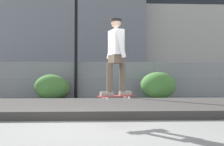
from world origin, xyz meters
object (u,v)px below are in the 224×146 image
object	(u,v)px
street_lamp	(76,7)
shrub_center	(56,88)
skateboard	(116,96)
parked_car_near	(42,81)
shrub_right	(158,86)
skater	(116,52)
shrub_left	(51,87)
parked_car_mid	(145,81)

from	to	relation	value
street_lamp	shrub_center	xyz separation A→B (m)	(-0.95, -0.16, -4.09)
skateboard	street_lamp	world-z (taller)	street_lamp
parked_car_near	street_lamp	bearing A→B (deg)	-54.37
street_lamp	shrub_right	size ratio (longest dim) A/B	4.47
shrub_right	shrub_center	bearing A→B (deg)	172.28
skater	shrub_right	bearing A→B (deg)	68.94
street_lamp	shrub_left	distance (m)	4.22
parked_car_mid	shrub_left	xyz separation A→B (m)	(-5.31, -4.50, -0.25)
parked_car_mid	shrub_center	distance (m)	6.50
shrub_left	shrub_center	world-z (taller)	shrub_left
parked_car_near	shrub_right	distance (m)	7.91
parked_car_near	shrub_left	distance (m)	4.56
shrub_right	skateboard	bearing A→B (deg)	-111.06
parked_car_mid	shrub_left	world-z (taller)	parked_car_mid
parked_car_near	parked_car_mid	distance (m)	6.78
shrub_left	shrub_right	world-z (taller)	shrub_right
shrub_left	parked_car_mid	bearing A→B (deg)	40.29
skateboard	shrub_center	xyz separation A→B (m)	(-2.56, 6.86, -0.11)
skater	shrub_center	size ratio (longest dim) A/B	1.26
shrub_center	shrub_right	xyz separation A→B (m)	(4.94, -0.67, 0.13)
shrub_left	shrub_right	xyz separation A→B (m)	(5.09, -0.10, 0.06)
skateboard	parked_car_near	bearing A→B (deg)	111.49
street_lamp	skateboard	bearing A→B (deg)	-77.10
parked_car_near	shrub_right	bearing A→B (deg)	-33.91
skateboard	parked_car_near	size ratio (longest dim) A/B	0.18
parked_car_mid	shrub_right	distance (m)	4.61
parked_car_near	parked_car_mid	xyz separation A→B (m)	(6.78, 0.20, 0.00)
parked_car_mid	parked_car_near	bearing A→B (deg)	-178.35
skateboard	shrub_right	distance (m)	6.64
street_lamp	parked_car_mid	bearing A→B (deg)	41.83
shrub_center	shrub_right	size ratio (longest dim) A/B	0.80
street_lamp	parked_car_mid	world-z (taller)	street_lamp
parked_car_mid	shrub_right	xyz separation A→B (m)	(-0.22, -4.60, -0.19)
shrub_right	shrub_left	bearing A→B (deg)	178.88
skateboard	shrub_left	xyz separation A→B (m)	(-2.71, 6.29, -0.04)
street_lamp	parked_car_near	bearing A→B (deg)	125.63
parked_car_mid	shrub_left	distance (m)	6.97
shrub_center	shrub_right	bearing A→B (deg)	-7.72
skateboard	parked_car_mid	xyz separation A→B (m)	(2.61, 10.80, 0.21)
skateboard	skater	xyz separation A→B (m)	(0.00, 0.00, 0.96)
skateboard	shrub_left	bearing A→B (deg)	113.27
skateboard	skater	size ratio (longest dim) A/B	0.49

